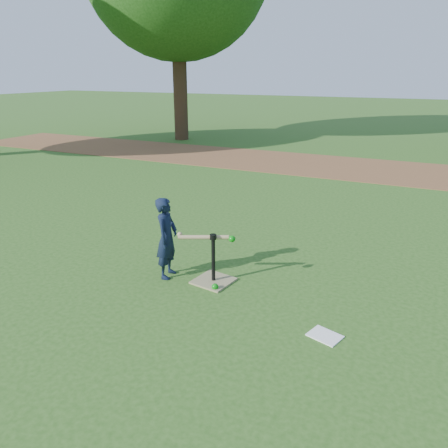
% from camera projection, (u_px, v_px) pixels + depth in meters
% --- Properties ---
extents(ground, '(80.00, 80.00, 0.00)m').
position_uv_depth(ground, '(190.00, 281.00, 5.34)').
color(ground, '#285116').
rests_on(ground, ground).
extents(dirt_strip, '(24.00, 3.00, 0.01)m').
position_uv_depth(dirt_strip, '(327.00, 166.00, 11.73)').
color(dirt_strip, brown).
rests_on(dirt_strip, ground).
extents(child, '(0.30, 0.41, 1.01)m').
position_uv_depth(child, '(167.00, 238.00, 5.31)').
color(child, black).
rests_on(child, ground).
extents(wiffle_ball_ground, '(0.08, 0.08, 0.08)m').
position_uv_depth(wiffle_ball_ground, '(215.00, 287.00, 5.11)').
color(wiffle_ball_ground, '#0B800F').
rests_on(wiffle_ball_ground, ground).
extents(clipboard, '(0.36, 0.31, 0.01)m').
position_uv_depth(clipboard, '(325.00, 336.00, 4.23)').
color(clipboard, white).
rests_on(clipboard, ground).
extents(batting_tee, '(0.49, 0.49, 0.61)m').
position_uv_depth(batting_tee, '(213.00, 273.00, 5.28)').
color(batting_tee, '#91865C').
rests_on(batting_tee, ground).
extents(swing_action, '(0.71, 0.30, 0.08)m').
position_uv_depth(swing_action, '(207.00, 237.00, 5.15)').
color(swing_action, tan).
rests_on(swing_action, ground).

